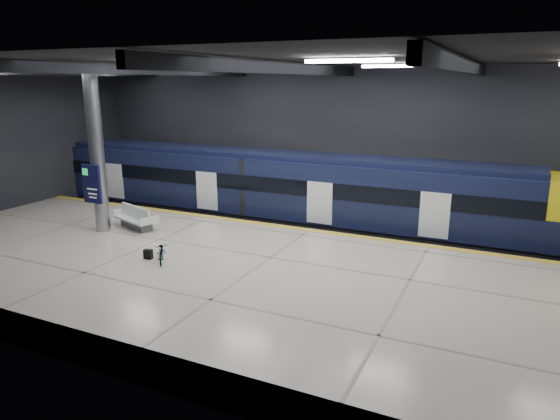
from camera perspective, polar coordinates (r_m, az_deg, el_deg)
The scene contains 10 objects.
ground at distance 19.45m, azimuth 0.27°, elevation -7.55°, with size 30.00×30.00×0.00m, color black.
room_shell at distance 18.09m, azimuth 0.29°, elevation 9.48°, with size 30.10×16.10×8.05m.
platform at distance 17.18m, azimuth -3.29°, elevation -8.68°, with size 30.00×11.00×1.10m, color #B4A899.
safety_strip at distance 21.47m, azimuth 3.36°, elevation -2.30°, with size 30.00×0.40×0.01m, color gold.
rails at distance 24.23m, azimuth 5.76°, elevation -2.90°, with size 30.00×1.52×0.16m.
train at distance 24.15m, azimuth 3.06°, elevation 1.95°, with size 29.40×2.84×3.79m.
bench at distance 22.53m, azimuth -16.12°, elevation -1.15°, with size 2.41×1.59×0.98m.
bicycle at distance 18.20m, azimuth -13.41°, elevation -4.65°, with size 0.48×1.36×0.72m, color #99999E.
pannier_bag at distance 18.62m, azimuth -14.83°, elevation -4.89°, with size 0.30×0.18×0.35m, color black.
info_column at distance 22.04m, azimuth -20.27°, elevation 6.21°, with size 0.90×0.78×6.90m.
Camera 1 is at (7.58, -16.35, 7.33)m, focal length 32.00 mm.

